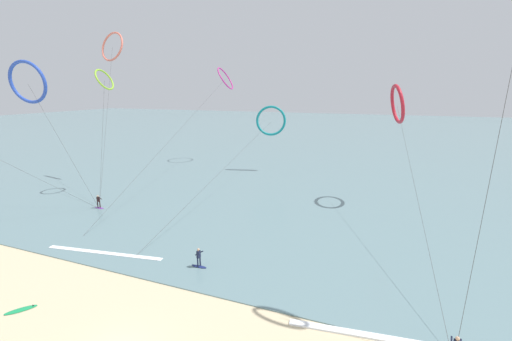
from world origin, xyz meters
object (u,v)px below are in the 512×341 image
at_px(surfer_navy, 199,259).
at_px(kite_cobalt, 28,82).
at_px(surfer_violet, 99,202).
at_px(kite_coral, 112,47).
at_px(kite_magenta, 225,79).
at_px(kite_teal, 271,121).
at_px(surfboard_spare, 21,310).
at_px(kite_lime, 104,80).
at_px(kite_crimson, 397,104).

height_order(surfer_navy, kite_cobalt, kite_cobalt).
height_order(surfer_violet, kite_coral, kite_coral).
relative_size(surfer_violet, kite_magenta, 0.04).
xyz_separation_m(kite_teal, kite_cobalt, (-20.43, -28.82, 6.21)).
distance_m(surfer_violet, surfer_navy, 20.63).
height_order(kite_coral, kite_cobalt, kite_coral).
height_order(kite_cobalt, surfboard_spare, kite_cobalt).
height_order(kite_magenta, kite_lime, kite_magenta).
distance_m(surfer_violet, kite_magenta, 35.68).
height_order(kite_lime, kite_cobalt, kite_cobalt).
bearing_deg(kite_teal, kite_coral, -163.29).
height_order(kite_coral, kite_lime, kite_coral).
xyz_separation_m(kite_magenta, surfboard_spare, (7.92, -48.74, -16.81)).
height_order(surfer_navy, kite_crimson, kite_crimson).
xyz_separation_m(kite_teal, kite_lime, (-17.09, -20.57, 6.69)).
bearing_deg(surfer_navy, kite_crimson, -18.77).
height_order(surfer_violet, kite_teal, kite_teal).
bearing_deg(kite_magenta, surfboard_spare, -177.76).
bearing_deg(surfer_violet, kite_coral, 93.33).
relative_size(kite_magenta, kite_cobalt, 2.31).
bearing_deg(surfboard_spare, surfer_violet, 121.81).
bearing_deg(kite_lime, kite_teal, -47.95).
bearing_deg(kite_cobalt, surfer_violet, -172.90).
xyz_separation_m(kite_crimson, kite_teal, (-20.19, 11.69, -3.64)).
relative_size(surfer_violet, kite_crimson, 0.06).
bearing_deg(kite_teal, kite_magenta, 139.74).
height_order(kite_teal, kite_coral, kite_coral).
distance_m(kite_lime, surfboard_spare, 31.28).
xyz_separation_m(kite_coral, kite_cobalt, (0.92, -14.78, -5.65)).
bearing_deg(surfboard_spare, kite_cobalt, 138.67).
bearing_deg(kite_lime, surfer_navy, -130.67).
bearing_deg(kite_coral, kite_lime, -48.76).
height_order(surfer_navy, kite_magenta, kite_magenta).
distance_m(surfer_violet, kite_crimson, 39.23).
xyz_separation_m(surfer_violet, surfboard_spare, (10.53, -16.97, -0.78)).
height_order(kite_crimson, kite_coral, kite_coral).
height_order(kite_teal, kite_cobalt, kite_cobalt).
height_order(kite_magenta, kite_coral, kite_coral).
xyz_separation_m(kite_magenta, kite_cobalt, (-9.09, -33.78, -1.38)).
xyz_separation_m(surfer_violet, kite_crimson, (34.13, 15.11, 12.07)).
relative_size(kite_magenta, kite_coral, 1.77).
bearing_deg(kite_coral, kite_cobalt, -78.29).
xyz_separation_m(surfer_navy, kite_cobalt, (-25.54, 5.87, 14.64)).
distance_m(surfer_navy, kite_teal, 36.06).
distance_m(kite_coral, surfboard_spare, 40.61).
relative_size(surfer_navy, kite_magenta, 0.04).
bearing_deg(surfer_navy, kite_cobalt, 91.52).
height_order(kite_coral, surfboard_spare, kite_coral).
relative_size(kite_coral, kite_cobalt, 1.30).
height_order(surfer_navy, surfboard_spare, surfer_navy).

